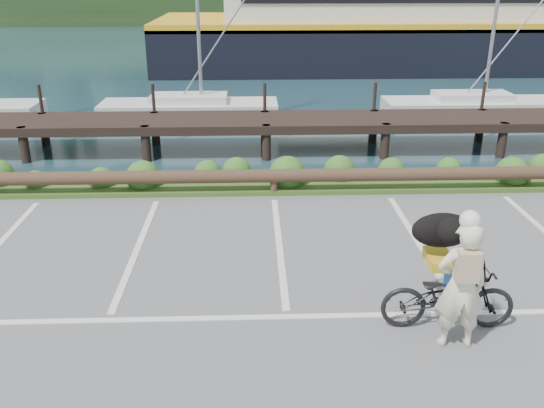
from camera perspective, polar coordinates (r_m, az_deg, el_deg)
The scene contains 7 objects.
ground at distance 8.93m, azimuth 1.34°, elevation -9.72°, with size 72.00×72.00×0.00m, color #58585B.
harbor_backdrop at distance 86.18m, azimuth -1.56°, elevation 18.88°, with size 170.00×160.00×30.00m.
vegetation_strip at distance 13.70m, azimuth 0.07°, elevation 2.19°, with size 34.00×1.60×0.10m, color #3D5B21.
log_rail at distance 13.06m, azimuth 0.18°, elevation 0.95°, with size 32.00×0.30×0.60m, color #443021, non-canonical shape.
bicycle at distance 8.49m, azimuth 17.03°, elevation -8.75°, with size 0.65×1.86×0.98m, color black.
cyclist at distance 7.93m, azimuth 18.21°, elevation -7.71°, with size 0.66×0.43×1.82m, color #EDE7C9.
dog at distance 8.66m, azimuth 16.52°, elevation -2.49°, with size 0.89×0.44×0.52m, color black.
Camera 1 is at (-0.48, -7.58, 4.69)m, focal length 38.00 mm.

